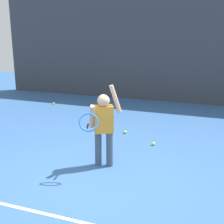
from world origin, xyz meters
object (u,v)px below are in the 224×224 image
Objects in this scene: tennis_ball_5 at (54,103)px; tennis_ball_6 at (153,144)px; tennis_player at (103,124)px; tennis_ball_0 at (102,122)px; tennis_ball_4 at (125,132)px.

tennis_ball_5 is 1.00× the size of tennis_ball_6.
tennis_player is 2.46m from tennis_ball_0.
tennis_ball_5 is at bearing 147.58° from tennis_ball_4.
tennis_ball_4 and tennis_ball_5 have the same top height.
tennis_ball_0 is 0.89m from tennis_ball_4.
tennis_ball_4 is (0.74, -0.50, 0.00)m from tennis_ball_0.
tennis_ball_5 is (-2.15, 1.34, 0.00)m from tennis_ball_0.
tennis_player reaches higher than tennis_ball_0.
tennis_player is 4.71m from tennis_ball_5.
tennis_ball_6 is (0.73, -0.49, 0.00)m from tennis_ball_4.
tennis_player is 1.83m from tennis_ball_4.
tennis_player is 20.46× the size of tennis_ball_6.
tennis_player is 20.46× the size of tennis_ball_4.
tennis_ball_5 is at bearing 148.09° from tennis_ball_0.
tennis_ball_4 is 1.00× the size of tennis_ball_5.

